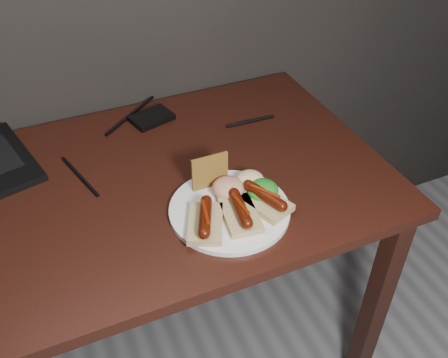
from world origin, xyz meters
name	(u,v)px	position (x,y,z in m)	size (l,w,h in m)	color
desk	(95,226)	(0.00, 1.38, 0.66)	(1.40, 0.70, 0.75)	black
hard_drive	(152,118)	(0.23, 1.63, 0.76)	(0.11, 0.08, 0.02)	black
desk_cables	(90,154)	(0.04, 1.54, 0.75)	(0.96, 0.37, 0.01)	black
plate	(230,210)	(0.27, 1.21, 0.76)	(0.26, 0.26, 0.01)	white
bread_sausage_left	(205,221)	(0.20, 1.18, 0.78)	(0.11, 0.13, 0.04)	#D5B87D
bread_sausage_center	(240,212)	(0.28, 1.17, 0.78)	(0.09, 0.12, 0.04)	#D5B87D
bread_sausage_right	(265,200)	(0.34, 1.19, 0.78)	(0.11, 0.13, 0.04)	#D5B87D
crispbread	(210,172)	(0.26, 1.29, 0.80)	(0.09, 0.01, 0.09)	#AA792E
salad_greens	(263,190)	(0.35, 1.21, 0.78)	(0.07, 0.07, 0.04)	#115713
salsa_mound	(228,188)	(0.29, 1.25, 0.78)	(0.07, 0.07, 0.04)	#AA1911
coleslaw_mound	(250,180)	(0.34, 1.26, 0.78)	(0.06, 0.06, 0.04)	silver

